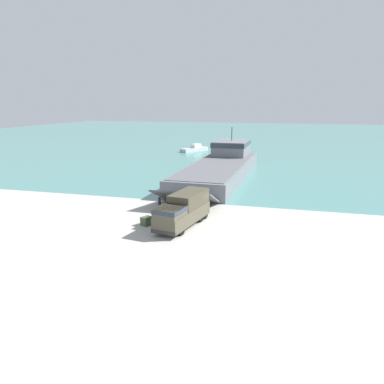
% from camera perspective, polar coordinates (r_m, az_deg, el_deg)
% --- Properties ---
extents(ground_plane, '(240.00, 240.00, 0.00)m').
position_cam_1_polar(ground_plane, '(38.95, 0.99, -3.70)').
color(ground_plane, '#A8A59E').
extents(water_surface, '(240.00, 180.00, 0.01)m').
position_cam_1_polar(water_surface, '(132.09, 11.18, 8.22)').
color(water_surface, '#477F7A').
rests_on(water_surface, ground_plane).
extents(landing_craft, '(8.79, 35.28, 7.25)m').
position_cam_1_polar(landing_craft, '(60.65, 4.59, 4.16)').
color(landing_craft, slate).
rests_on(landing_craft, ground_plane).
extents(military_truck, '(3.71, 8.07, 3.06)m').
position_cam_1_polar(military_truck, '(35.63, -1.35, -2.72)').
color(military_truck, '#4C4738').
rests_on(military_truck, ground_plane).
extents(soldier_on_ramp, '(0.47, 0.30, 1.64)m').
position_cam_1_polar(soldier_on_ramp, '(37.65, -4.44, -2.85)').
color(soldier_on_ramp, '#566042').
rests_on(soldier_on_ramp, ground_plane).
extents(moored_boat_a, '(5.87, 8.27, 2.12)m').
position_cam_1_polar(moored_boat_a, '(91.05, 6.43, 6.57)').
color(moored_boat_a, navy).
rests_on(moored_boat_a, ground_plane).
extents(moored_boat_b, '(5.62, 7.97, 1.70)m').
position_cam_1_polar(moored_boat_b, '(91.65, 0.40, 6.61)').
color(moored_boat_b, '#B7BABF').
rests_on(moored_boat_b, ground_plane).
extents(mooring_bollard, '(0.35, 0.35, 0.89)m').
position_cam_1_polar(mooring_bollard, '(43.44, -4.99, -1.27)').
color(mooring_bollard, '#333338').
rests_on(mooring_bollard, ground_plane).
extents(cargo_crate, '(1.16, 1.23, 0.81)m').
position_cam_1_polar(cargo_crate, '(36.35, -6.92, -4.40)').
color(cargo_crate, '#3D4C33').
rests_on(cargo_crate, ground_plane).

